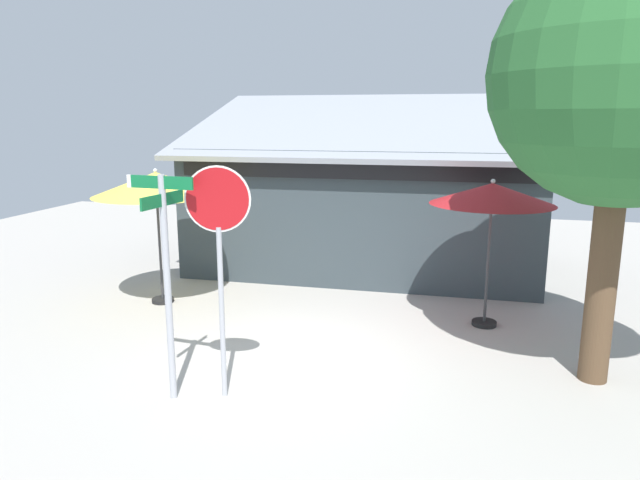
{
  "coord_description": "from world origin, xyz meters",
  "views": [
    {
      "loc": [
        2.32,
        -8.32,
        3.7
      ],
      "look_at": [
        0.03,
        1.2,
        1.6
      ],
      "focal_mm": 32.39,
      "sensor_mm": 36.0,
      "label": 1
    }
  ],
  "objects_px": {
    "patio_umbrella_mustard_left": "(156,185)",
    "shade_tree": "(639,81)",
    "patio_umbrella_crimson_center": "(492,195)",
    "street_sign_post": "(166,265)",
    "stop_sign": "(219,237)"
  },
  "relations": [
    {
      "from": "patio_umbrella_mustard_left",
      "to": "shade_tree",
      "type": "bearing_deg",
      "value": -13.12
    },
    {
      "from": "patio_umbrella_mustard_left",
      "to": "street_sign_post",
      "type": "bearing_deg",
      "value": -59.7
    },
    {
      "from": "patio_umbrella_crimson_center",
      "to": "patio_umbrella_mustard_left",
      "type": "bearing_deg",
      "value": -178.7
    },
    {
      "from": "patio_umbrella_mustard_left",
      "to": "shade_tree",
      "type": "distance_m",
      "value": 8.3
    },
    {
      "from": "patio_umbrella_mustard_left",
      "to": "patio_umbrella_crimson_center",
      "type": "distance_m",
      "value": 6.32
    },
    {
      "from": "patio_umbrella_mustard_left",
      "to": "patio_umbrella_crimson_center",
      "type": "bearing_deg",
      "value": 1.3
    },
    {
      "from": "street_sign_post",
      "to": "stop_sign",
      "type": "relative_size",
      "value": 0.97
    },
    {
      "from": "patio_umbrella_mustard_left",
      "to": "patio_umbrella_crimson_center",
      "type": "relative_size",
      "value": 1.02
    },
    {
      "from": "patio_umbrella_crimson_center",
      "to": "shade_tree",
      "type": "height_order",
      "value": "shade_tree"
    },
    {
      "from": "street_sign_post",
      "to": "shade_tree",
      "type": "distance_m",
      "value": 6.47
    },
    {
      "from": "street_sign_post",
      "to": "patio_umbrella_crimson_center",
      "type": "relative_size",
      "value": 1.13
    },
    {
      "from": "street_sign_post",
      "to": "stop_sign",
      "type": "distance_m",
      "value": 0.77
    },
    {
      "from": "patio_umbrella_crimson_center",
      "to": "shade_tree",
      "type": "xyz_separation_m",
      "value": [
        1.59,
        -1.99,
        1.77
      ]
    },
    {
      "from": "shade_tree",
      "to": "stop_sign",
      "type": "bearing_deg",
      "value": -162.35
    },
    {
      "from": "street_sign_post",
      "to": "shade_tree",
      "type": "bearing_deg",
      "value": 17.68
    }
  ]
}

